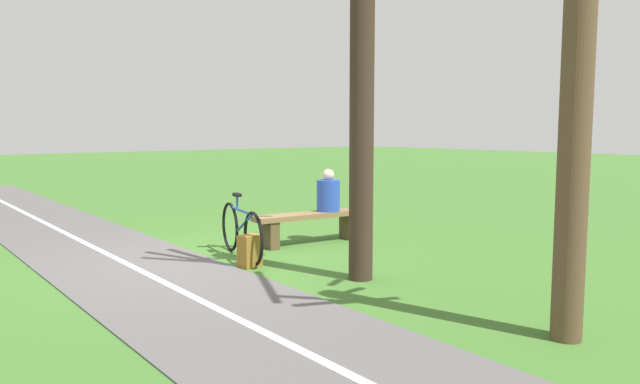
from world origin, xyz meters
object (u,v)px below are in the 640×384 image
object	(u,v)px
bicycle	(241,231)
backpack	(249,251)
tree_far_left	(580,62)
bench	(311,222)
tree_mid_field	(361,89)
person_seated	(328,194)

from	to	relation	value
bicycle	backpack	world-z (taller)	bicycle
tree_far_left	backpack	bearing A→B (deg)	-79.96
bench	tree_mid_field	size ratio (longest dim) A/B	0.42
bicycle	tree_far_left	bearing A→B (deg)	19.49
bench	person_seated	distance (m)	0.55
backpack	bench	bearing A→B (deg)	-154.25
backpack	tree_far_left	size ratio (longest dim) A/B	0.08
person_seated	tree_far_left	distance (m)	5.29
tree_far_left	tree_mid_field	bearing A→B (deg)	-89.48
backpack	tree_mid_field	distance (m)	2.64
backpack	person_seated	bearing A→B (deg)	-158.93
tree_far_left	tree_mid_field	size ratio (longest dim) A/B	1.09
bicycle	tree_mid_field	xyz separation A→B (m)	(-0.49, 1.99, 1.92)
bench	bicycle	size ratio (longest dim) A/B	1.13
bench	bicycle	xyz separation A→B (m)	(1.45, 0.23, 0.04)
bench	bicycle	distance (m)	1.47
person_seated	tree_mid_field	size ratio (longest dim) A/B	0.14
bench	tree_far_left	size ratio (longest dim) A/B	0.38
bicycle	tree_far_left	size ratio (longest dim) A/B	0.34
person_seated	bicycle	world-z (taller)	person_seated
person_seated	tree_far_left	size ratio (longest dim) A/B	0.13
bicycle	backpack	xyz separation A→B (m)	(0.21, 0.56, -0.18)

